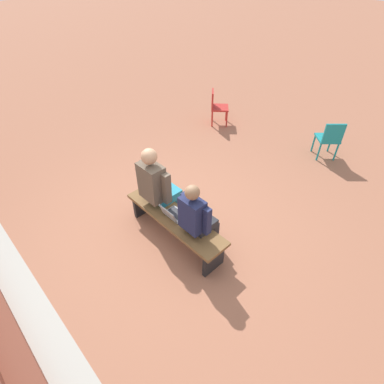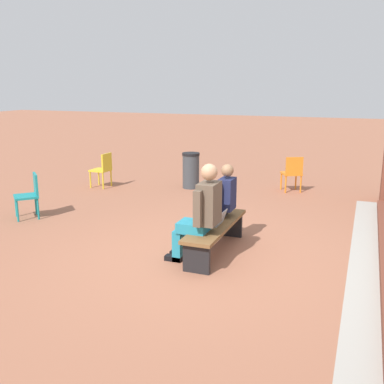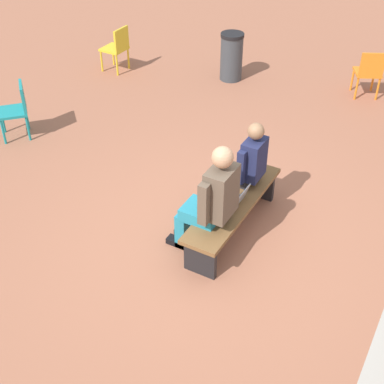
{
  "view_description": "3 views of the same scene",
  "coord_description": "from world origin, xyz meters",
  "px_view_note": "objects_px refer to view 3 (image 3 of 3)",
  "views": [
    {
      "loc": [
        -2.72,
        2.06,
        3.51
      ],
      "look_at": [
        -0.17,
        -0.36,
        0.62
      ],
      "focal_mm": 28.0,
      "sensor_mm": 36.0,
      "label": 1
    },
    {
      "loc": [
        5.78,
        2.06,
        2.46
      ],
      "look_at": [
        0.32,
        -0.08,
        1.05
      ],
      "focal_mm": 42.0,
      "sensor_mm": 36.0,
      "label": 2
    },
    {
      "loc": [
        4.24,
        2.06,
        4.2
      ],
      "look_at": [
        0.34,
        -0.14,
        0.89
      ],
      "focal_mm": 50.0,
      "sensor_mm": 36.0,
      "label": 3
    }
  ],
  "objects_px": {
    "person_student": "(245,165)",
    "laptop": "(234,199)",
    "bench": "(233,208)",
    "plastic_chair_far_right": "(117,46)",
    "plastic_chair_foreground": "(369,71)",
    "person_adult": "(211,199)",
    "litter_bin": "(231,57)",
    "plastic_chair_near_bench_right": "(17,107)"
  },
  "relations": [
    {
      "from": "person_student",
      "to": "laptop",
      "type": "distance_m",
      "value": 0.48
    },
    {
      "from": "bench",
      "to": "plastic_chair_far_right",
      "type": "height_order",
      "value": "plastic_chair_far_right"
    },
    {
      "from": "person_student",
      "to": "laptop",
      "type": "height_order",
      "value": "person_student"
    },
    {
      "from": "plastic_chair_foreground",
      "to": "plastic_chair_far_right",
      "type": "bearing_deg",
      "value": -74.74
    },
    {
      "from": "person_adult",
      "to": "plastic_chair_foreground",
      "type": "relative_size",
      "value": 1.69
    },
    {
      "from": "bench",
      "to": "laptop",
      "type": "xyz_separation_m",
      "value": [
        0.02,
        0.01,
        0.15
      ]
    },
    {
      "from": "bench",
      "to": "plastic_chair_foreground",
      "type": "distance_m",
      "value": 4.39
    },
    {
      "from": "plastic_chair_far_right",
      "to": "litter_bin",
      "type": "height_order",
      "value": "litter_bin"
    },
    {
      "from": "person_student",
      "to": "person_adult",
      "type": "relative_size",
      "value": 0.9
    },
    {
      "from": "person_adult",
      "to": "person_student",
      "type": "bearing_deg",
      "value": 179.43
    },
    {
      "from": "person_student",
      "to": "laptop",
      "type": "xyz_separation_m",
      "value": [
        0.43,
        0.08,
        -0.19
      ]
    },
    {
      "from": "plastic_chair_far_right",
      "to": "person_student",
      "type": "bearing_deg",
      "value": 54.63
    },
    {
      "from": "plastic_chair_far_right",
      "to": "plastic_chair_near_bench_right",
      "type": "height_order",
      "value": "same"
    },
    {
      "from": "laptop",
      "to": "plastic_chair_far_right",
      "type": "relative_size",
      "value": 0.38
    },
    {
      "from": "bench",
      "to": "plastic_chair_far_right",
      "type": "bearing_deg",
      "value": -128.81
    },
    {
      "from": "person_adult",
      "to": "laptop",
      "type": "bearing_deg",
      "value": 168.52
    },
    {
      "from": "person_adult",
      "to": "laptop",
      "type": "distance_m",
      "value": 0.49
    },
    {
      "from": "bench",
      "to": "litter_bin",
      "type": "xyz_separation_m",
      "value": [
        -3.89,
        -1.93,
        0.08
      ]
    },
    {
      "from": "bench",
      "to": "plastic_chair_far_right",
      "type": "distance_m",
      "value": 5.06
    },
    {
      "from": "plastic_chair_near_bench_right",
      "to": "person_student",
      "type": "bearing_deg",
      "value": 89.42
    },
    {
      "from": "bench",
      "to": "laptop",
      "type": "height_order",
      "value": "laptop"
    },
    {
      "from": "person_adult",
      "to": "laptop",
      "type": "relative_size",
      "value": 4.45
    },
    {
      "from": "plastic_chair_far_right",
      "to": "litter_bin",
      "type": "xyz_separation_m",
      "value": [
        -0.72,
        2.01,
        -0.05
      ]
    },
    {
      "from": "plastic_chair_foreground",
      "to": "bench",
      "type": "bearing_deg",
      "value": -5.56
    },
    {
      "from": "bench",
      "to": "laptop",
      "type": "bearing_deg",
      "value": 35.05
    },
    {
      "from": "plastic_chair_foreground",
      "to": "plastic_chair_far_right",
      "type": "height_order",
      "value": "same"
    },
    {
      "from": "plastic_chair_near_bench_right",
      "to": "litter_bin",
      "type": "relative_size",
      "value": 0.98
    },
    {
      "from": "litter_bin",
      "to": "laptop",
      "type": "bearing_deg",
      "value": 26.42
    },
    {
      "from": "person_student",
      "to": "plastic_chair_foreground",
      "type": "height_order",
      "value": "person_student"
    },
    {
      "from": "person_student",
      "to": "person_adult",
      "type": "bearing_deg",
      "value": -0.57
    },
    {
      "from": "person_student",
      "to": "litter_bin",
      "type": "bearing_deg",
      "value": -151.75
    },
    {
      "from": "person_student",
      "to": "laptop",
      "type": "bearing_deg",
      "value": 9.86
    },
    {
      "from": "bench",
      "to": "person_adult",
      "type": "distance_m",
      "value": 0.59
    },
    {
      "from": "person_student",
      "to": "plastic_chair_foreground",
      "type": "relative_size",
      "value": 1.52
    },
    {
      "from": "plastic_chair_foreground",
      "to": "plastic_chair_far_right",
      "type": "relative_size",
      "value": 1.0
    },
    {
      "from": "person_student",
      "to": "plastic_chair_near_bench_right",
      "type": "xyz_separation_m",
      "value": [
        -0.04,
        -3.75,
        -0.21
      ]
    },
    {
      "from": "bench",
      "to": "person_student",
      "type": "distance_m",
      "value": 0.54
    },
    {
      "from": "bench",
      "to": "person_adult",
      "type": "relative_size",
      "value": 1.27
    },
    {
      "from": "person_adult",
      "to": "litter_bin",
      "type": "distance_m",
      "value": 4.71
    },
    {
      "from": "bench",
      "to": "laptop",
      "type": "relative_size",
      "value": 5.63
    },
    {
      "from": "laptop",
      "to": "plastic_chair_far_right",
      "type": "height_order",
      "value": "plastic_chair_far_right"
    },
    {
      "from": "laptop",
      "to": "plastic_chair_near_bench_right",
      "type": "height_order",
      "value": "plastic_chair_near_bench_right"
    }
  ]
}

